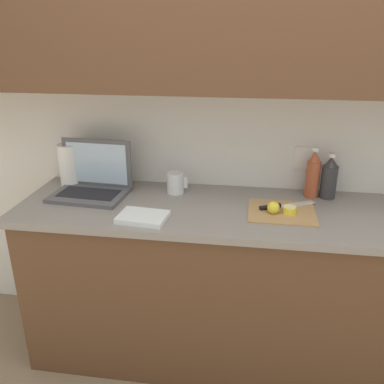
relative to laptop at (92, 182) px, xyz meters
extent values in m
plane|color=#847056|center=(0.89, -0.09, -0.95)|extent=(12.00, 12.00, 0.00)
cube|color=white|center=(0.89, 0.25, 0.35)|extent=(5.20, 0.06, 2.60)
cube|color=white|center=(0.09, 0.22, 0.12)|extent=(0.09, 0.01, 0.12)
cube|color=white|center=(1.09, 0.22, 0.12)|extent=(0.09, 0.01, 0.12)
cube|color=brown|center=(0.89, 0.06, 0.82)|extent=(4.42, 0.32, 0.70)
cube|color=brown|center=(0.89, -0.09, -0.53)|extent=(2.35, 0.58, 0.85)
cube|color=gray|center=(0.89, -0.09, -0.08)|extent=(2.43, 0.62, 0.03)
cube|color=#515156|center=(0.00, -0.05, -0.05)|extent=(0.39, 0.29, 0.02)
cube|color=black|center=(0.00, -0.05, -0.04)|extent=(0.32, 0.17, 0.00)
cube|color=#515156|center=(0.01, 0.08, 0.08)|extent=(0.39, 0.04, 0.26)
cube|color=silver|center=(0.01, 0.07, 0.08)|extent=(0.34, 0.03, 0.22)
cube|color=tan|center=(0.98, -0.10, -0.06)|extent=(0.31, 0.28, 0.01)
cube|color=silver|center=(1.06, -0.01, -0.06)|extent=(0.18, 0.12, 0.00)
cylinder|color=black|center=(0.93, -0.08, -0.05)|extent=(0.11, 0.07, 0.02)
cylinder|color=yellow|center=(1.01, -0.12, -0.04)|extent=(0.06, 0.06, 0.03)
cylinder|color=#F4EAA3|center=(1.01, -0.12, -0.02)|extent=(0.06, 0.06, 0.00)
sphere|color=yellow|center=(0.94, -0.13, -0.03)|extent=(0.06, 0.06, 0.06)
cylinder|color=#333338|center=(1.22, 0.13, 0.02)|extent=(0.08, 0.08, 0.17)
cone|color=#333338|center=(1.22, 0.13, 0.13)|extent=(0.07, 0.07, 0.05)
cylinder|color=white|center=(1.22, 0.13, 0.16)|extent=(0.04, 0.04, 0.02)
cylinder|color=#A34C2D|center=(1.14, 0.13, 0.03)|extent=(0.07, 0.07, 0.19)
cone|color=#A34C2D|center=(1.14, 0.13, 0.15)|extent=(0.06, 0.06, 0.06)
cylinder|color=white|center=(1.14, 0.13, 0.19)|extent=(0.03, 0.03, 0.02)
cylinder|color=silver|center=(0.43, 0.07, -0.01)|extent=(0.09, 0.09, 0.11)
cube|color=silver|center=(0.49, 0.07, 0.00)|extent=(0.02, 0.01, 0.06)
cylinder|color=white|center=(-0.17, 0.11, 0.05)|extent=(0.11, 0.11, 0.23)
cube|color=white|center=(0.34, -0.27, -0.05)|extent=(0.23, 0.18, 0.02)
camera|label=1|loc=(0.81, -1.91, 0.74)|focal=38.00mm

